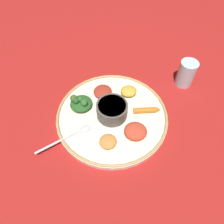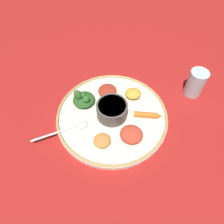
{
  "view_description": "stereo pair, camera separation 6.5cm",
  "coord_description": "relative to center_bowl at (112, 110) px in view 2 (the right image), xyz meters",
  "views": [
    {
      "loc": [
        0.32,
        -0.22,
        0.56
      ],
      "look_at": [
        0.0,
        0.0,
        0.03
      ],
      "focal_mm": 33.48,
      "sensor_mm": 36.0,
      "label": 1
    },
    {
      "loc": [
        0.35,
        -0.16,
        0.56
      ],
      "look_at": [
        0.0,
        0.0,
        0.03
      ],
      "focal_mm": 33.48,
      "sensor_mm": 36.0,
      "label": 2
    }
  ],
  "objects": [
    {
      "name": "ground_plane",
      "position": [
        0.0,
        0.0,
        -0.04
      ],
      "size": [
        2.4,
        2.4,
        0.0
      ],
      "primitive_type": "plane",
      "color": "maroon"
    },
    {
      "name": "mound_beet",
      "position": [
        -0.09,
        0.02,
        -0.02
      ],
      "size": [
        0.09,
        0.09,
        0.02
      ],
      "primitive_type": "ellipsoid",
      "rotation": [
        0.0,
        0.0,
        2.25
      ],
      "color": "maroon",
      "rests_on": "platter"
    },
    {
      "name": "greens_pile",
      "position": [
        -0.09,
        -0.06,
        -0.01
      ],
      "size": [
        0.07,
        0.08,
        0.04
      ],
      "color": "#23511E",
      "rests_on": "platter"
    },
    {
      "name": "mound_lentil_yellow",
      "position": [
        -0.04,
        0.1,
        -0.01
      ],
      "size": [
        0.06,
        0.07,
        0.02
      ],
      "primitive_type": "ellipsoid",
      "rotation": [
        0.0,
        0.0,
        1.24
      ],
      "color": "gold",
      "rests_on": "platter"
    },
    {
      "name": "center_bowl",
      "position": [
        0.0,
        0.0,
        0.0
      ],
      "size": [
        0.1,
        0.1,
        0.05
      ],
      "color": "#4C4742",
      "rests_on": "platter"
    },
    {
      "name": "drinking_glass",
      "position": [
        0.02,
        0.3,
        -0.0
      ],
      "size": [
        0.06,
        0.06,
        0.09
      ],
      "color": "silver",
      "rests_on": "ground_plane"
    },
    {
      "name": "platter_rim",
      "position": [
        0.0,
        0.0,
        -0.02
      ],
      "size": [
        0.35,
        0.35,
        0.01
      ],
      "primitive_type": "torus",
      "color": "tan",
      "rests_on": "platter"
    },
    {
      "name": "platter",
      "position": [
        0.0,
        0.0,
        -0.03
      ],
      "size": [
        0.35,
        0.35,
        0.02
      ],
      "primitive_type": "cylinder",
      "color": "beige",
      "rests_on": "ground_plane"
    },
    {
      "name": "mound_squash",
      "position": [
        0.08,
        -0.07,
        -0.02
      ],
      "size": [
        0.06,
        0.06,
        0.02
      ],
      "primitive_type": "ellipsoid",
      "rotation": [
        0.0,
        0.0,
        1.91
      ],
      "color": "#C67A38",
      "rests_on": "platter"
    },
    {
      "name": "carrot_near_spoon",
      "position": [
        0.05,
        0.1,
        -0.02
      ],
      "size": [
        0.06,
        0.08,
        0.02
      ],
      "color": "orange",
      "rests_on": "platter"
    },
    {
      "name": "spoon",
      "position": [
        -0.01,
        -0.14,
        -0.02
      ],
      "size": [
        0.03,
        0.17,
        0.01
      ],
      "color": "silver",
      "rests_on": "platter"
    },
    {
      "name": "mound_berbere_red",
      "position": [
        0.1,
        0.02,
        -0.01
      ],
      "size": [
        0.09,
        0.09,
        0.03
      ],
      "primitive_type": "ellipsoid",
      "rotation": [
        0.0,
        0.0,
        0.8
      ],
      "color": "#B73D28",
      "rests_on": "platter"
    }
  ]
}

